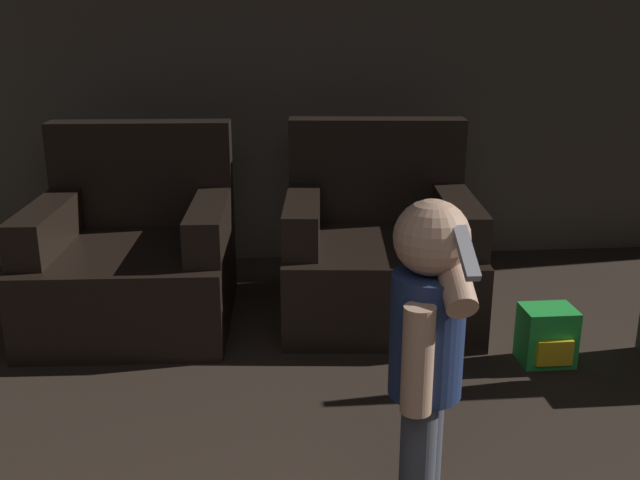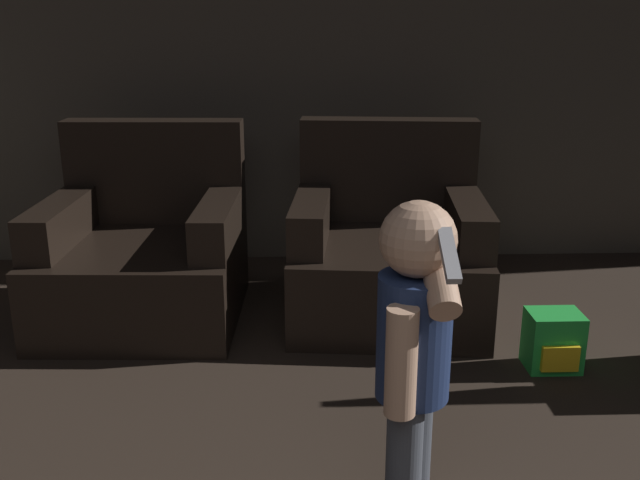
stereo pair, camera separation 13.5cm
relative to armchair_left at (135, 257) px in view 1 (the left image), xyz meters
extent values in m
cube|color=#51493F|center=(0.69, 0.86, 1.00)|extent=(8.40, 0.05, 2.60)
cube|color=black|center=(0.00, -0.06, -0.11)|extent=(0.94, 0.95, 0.39)
cube|color=black|center=(0.01, 0.31, 0.34)|extent=(0.90, 0.20, 0.52)
cube|color=black|center=(-0.37, -0.05, 0.18)|extent=(0.19, 0.76, 0.20)
cube|color=black|center=(0.37, -0.08, 0.18)|extent=(0.19, 0.76, 0.20)
cube|color=black|center=(1.17, -0.06, -0.11)|extent=(0.98, 1.00, 0.39)
cube|color=black|center=(1.21, 0.31, 0.34)|extent=(0.91, 0.25, 0.52)
cube|color=black|center=(0.80, -0.03, 0.18)|extent=(0.23, 0.76, 0.20)
cube|color=black|center=(1.54, -0.10, 0.18)|extent=(0.23, 0.76, 0.20)
cylinder|color=#474C56|center=(1.07, -1.47, -0.11)|extent=(0.10, 0.10, 0.38)
cylinder|color=#474C56|center=(1.03, -1.57, -0.11)|extent=(0.10, 0.10, 0.38)
cylinder|color=navy|center=(1.05, -1.52, 0.25)|extent=(0.21, 0.21, 0.36)
sphere|color=tan|center=(1.05, -1.52, 0.54)|extent=(0.21, 0.21, 0.21)
cylinder|color=tan|center=(1.00, -1.64, 0.24)|extent=(0.08, 0.08, 0.30)
cylinder|color=tan|center=(1.10, -1.53, 0.47)|extent=(0.08, 0.30, 0.22)
cube|color=#99999E|center=(1.10, -1.66, 0.54)|extent=(0.04, 0.16, 0.10)
cube|color=green|center=(1.79, -0.65, -0.18)|extent=(0.22, 0.17, 0.24)
cube|color=yellow|center=(1.79, -0.74, -0.22)|extent=(0.15, 0.02, 0.11)
camera|label=1|loc=(0.60, -3.29, 1.10)|focal=40.00mm
camera|label=2|loc=(0.73, -3.30, 1.10)|focal=40.00mm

